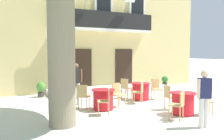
# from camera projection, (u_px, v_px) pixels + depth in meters

# --- Properties ---
(ground_plane) EXTENTS (120.00, 120.00, 0.00)m
(ground_plane) POSITION_uv_depth(u_px,v_px,m) (163.00, 107.00, 9.19)
(ground_plane) COLOR silver
(building_facade) EXTENTS (13.00, 5.09, 7.50)m
(building_facade) POSITION_uv_depth(u_px,v_px,m) (90.00, 27.00, 15.04)
(building_facade) COLOR #DBC67F
(building_facade) RESTS_ON ground
(entrance_step_platform) EXTENTS (6.52, 1.91, 0.25)m
(entrance_step_platform) POSITION_uv_depth(u_px,v_px,m) (111.00, 90.00, 12.67)
(entrance_step_platform) COLOR silver
(entrance_step_platform) RESTS_ON ground
(cafe_table_near_tree) EXTENTS (0.86, 0.86, 0.76)m
(cafe_table_near_tree) POSITION_uv_depth(u_px,v_px,m) (103.00, 99.00, 8.70)
(cafe_table_near_tree) COLOR red
(cafe_table_near_tree) RESTS_ON ground
(cafe_chair_near_tree_0) EXTENTS (0.56, 0.56, 0.91)m
(cafe_chair_near_tree_0) POSITION_uv_depth(u_px,v_px,m) (83.00, 95.00, 8.80)
(cafe_chair_near_tree_0) COLOR tan
(cafe_chair_near_tree_0) RESTS_ON ground
(cafe_chair_near_tree_1) EXTENTS (0.53, 0.53, 0.91)m
(cafe_chair_near_tree_1) POSITION_uv_depth(u_px,v_px,m) (106.00, 100.00, 7.95)
(cafe_chair_near_tree_1) COLOR tan
(cafe_chair_near_tree_1) RESTS_ON ground
(cafe_chair_near_tree_2) EXTENTS (0.48, 0.48, 0.91)m
(cafe_chair_near_tree_2) POSITION_uv_depth(u_px,v_px,m) (118.00, 93.00, 9.22)
(cafe_chair_near_tree_2) COLOR tan
(cafe_chair_near_tree_2) RESTS_ON ground
(cafe_table_middle) EXTENTS (0.86, 0.86, 0.76)m
(cafe_table_middle) POSITION_uv_depth(u_px,v_px,m) (141.00, 91.00, 10.51)
(cafe_table_middle) COLOR red
(cafe_table_middle) RESTS_ON ground
(cafe_chair_middle_0) EXTENTS (0.49, 0.49, 0.91)m
(cafe_chair_middle_0) POSITION_uv_depth(u_px,v_px,m) (156.00, 87.00, 10.72)
(cafe_chair_middle_0) COLOR tan
(cafe_chair_middle_0) RESTS_ON ground
(cafe_chair_middle_1) EXTENTS (0.54, 0.54, 0.91)m
(cafe_chair_middle_1) POSITION_uv_depth(u_px,v_px,m) (126.00, 87.00, 10.89)
(cafe_chair_middle_1) COLOR tan
(cafe_chair_middle_1) RESTS_ON ground
(cafe_chair_middle_2) EXTENTS (0.57, 0.57, 0.91)m
(cafe_chair_middle_2) POSITION_uv_depth(u_px,v_px,m) (139.00, 91.00, 9.76)
(cafe_chair_middle_2) COLOR tan
(cafe_chair_middle_2) RESTS_ON ground
(cafe_table_front) EXTENTS (0.86, 0.86, 0.76)m
(cafe_table_front) POSITION_uv_depth(u_px,v_px,m) (183.00, 103.00, 8.02)
(cafe_table_front) COLOR red
(cafe_table_front) RESTS_ON ground
(cafe_chair_front_0) EXTENTS (0.55, 0.55, 0.91)m
(cafe_chair_front_0) POSITION_uv_depth(u_px,v_px,m) (205.00, 99.00, 8.01)
(cafe_chair_front_0) COLOR tan
(cafe_chair_front_0) RESTS_ON ground
(cafe_chair_front_1) EXTENTS (0.46, 0.46, 0.91)m
(cafe_chair_front_1) POSITION_uv_depth(u_px,v_px,m) (169.00, 95.00, 8.70)
(cafe_chair_front_1) COLOR tan
(cafe_chair_front_1) RESTS_ON ground
(cafe_chair_front_2) EXTENTS (0.55, 0.55, 0.91)m
(cafe_chair_front_2) POSITION_uv_depth(u_px,v_px,m) (179.00, 103.00, 7.34)
(cafe_chair_front_2) COLOR tan
(cafe_chair_front_2) RESTS_ON ground
(ground_planter_left) EXTENTS (0.39, 0.39, 0.73)m
(ground_planter_left) POSITION_uv_depth(u_px,v_px,m) (41.00, 89.00, 11.19)
(ground_planter_left) COLOR #47423D
(ground_planter_left) RESTS_ON ground
(ground_planter_right) EXTENTS (0.39, 0.39, 0.70)m
(ground_planter_right) POSITION_uv_depth(u_px,v_px,m) (165.00, 81.00, 14.25)
(ground_planter_right) COLOR #47423D
(ground_planter_right) RESTS_ON ground
(pedestrian_near_entrance) EXTENTS (0.53, 0.37, 1.68)m
(pedestrian_near_entrance) POSITION_uv_depth(u_px,v_px,m) (76.00, 81.00, 9.50)
(pedestrian_near_entrance) COLOR silver
(pedestrian_near_entrance) RESTS_ON ground
(pedestrian_mid_plaza) EXTENTS (0.53, 0.35, 1.63)m
(pedestrian_mid_plaza) POSITION_uv_depth(u_px,v_px,m) (204.00, 95.00, 6.58)
(pedestrian_mid_plaza) COLOR silver
(pedestrian_mid_plaza) RESTS_ON ground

